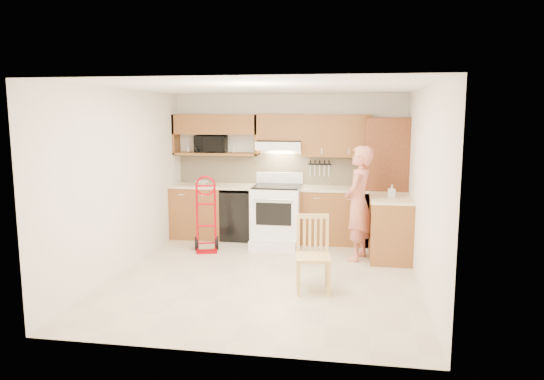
% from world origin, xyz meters
% --- Properties ---
extents(floor, '(4.00, 4.50, 0.02)m').
position_xyz_m(floor, '(0.00, 0.00, -0.01)').
color(floor, beige).
rests_on(floor, ground).
extents(ceiling, '(4.00, 4.50, 0.02)m').
position_xyz_m(ceiling, '(0.00, 0.00, 2.51)').
color(ceiling, white).
rests_on(ceiling, ground).
extents(wall_back, '(4.00, 0.02, 2.50)m').
position_xyz_m(wall_back, '(0.00, 2.26, 1.25)').
color(wall_back, silver).
rests_on(wall_back, ground).
extents(wall_front, '(4.00, 0.02, 2.50)m').
position_xyz_m(wall_front, '(0.00, -2.26, 1.25)').
color(wall_front, silver).
rests_on(wall_front, ground).
extents(wall_left, '(0.02, 4.50, 2.50)m').
position_xyz_m(wall_left, '(-2.01, 0.00, 1.25)').
color(wall_left, silver).
rests_on(wall_left, ground).
extents(wall_right, '(0.02, 4.50, 2.50)m').
position_xyz_m(wall_right, '(2.01, 0.00, 1.25)').
color(wall_right, silver).
rests_on(wall_right, ground).
extents(backsplash, '(3.92, 0.03, 0.55)m').
position_xyz_m(backsplash, '(0.00, 2.23, 1.20)').
color(backsplash, beige).
rests_on(backsplash, wall_back).
extents(lower_cab_left, '(0.90, 0.60, 0.90)m').
position_xyz_m(lower_cab_left, '(-1.55, 1.95, 0.45)').
color(lower_cab_left, brown).
rests_on(lower_cab_left, ground).
extents(dishwasher, '(0.60, 0.60, 0.85)m').
position_xyz_m(dishwasher, '(-0.80, 1.95, 0.42)').
color(dishwasher, black).
rests_on(dishwasher, ground).
extents(lower_cab_right, '(1.14, 0.60, 0.90)m').
position_xyz_m(lower_cab_right, '(0.83, 1.95, 0.45)').
color(lower_cab_right, brown).
rests_on(lower_cab_right, ground).
extents(countertop_left, '(1.50, 0.63, 0.04)m').
position_xyz_m(countertop_left, '(-1.25, 1.95, 0.92)').
color(countertop_left, beige).
rests_on(countertop_left, lower_cab_left).
extents(countertop_right, '(1.14, 0.63, 0.04)m').
position_xyz_m(countertop_right, '(0.83, 1.95, 0.92)').
color(countertop_right, beige).
rests_on(countertop_right, lower_cab_right).
extents(cab_return_right, '(0.60, 1.00, 0.90)m').
position_xyz_m(cab_return_right, '(1.70, 1.15, 0.45)').
color(cab_return_right, brown).
rests_on(cab_return_right, ground).
extents(countertop_return, '(0.63, 1.00, 0.04)m').
position_xyz_m(countertop_return, '(1.70, 1.15, 0.92)').
color(countertop_return, beige).
rests_on(countertop_return, cab_return_right).
extents(pantry_tall, '(0.70, 0.60, 2.10)m').
position_xyz_m(pantry_tall, '(1.65, 1.95, 1.05)').
color(pantry_tall, brown).
rests_on(pantry_tall, ground).
extents(upper_cab_left, '(1.50, 0.33, 0.34)m').
position_xyz_m(upper_cab_left, '(-1.25, 2.08, 1.98)').
color(upper_cab_left, brown).
rests_on(upper_cab_left, wall_back).
extents(upper_shelf_mw, '(1.50, 0.33, 0.04)m').
position_xyz_m(upper_shelf_mw, '(-1.25, 2.08, 1.47)').
color(upper_shelf_mw, brown).
rests_on(upper_shelf_mw, wall_back).
extents(upper_cab_center, '(0.76, 0.33, 0.44)m').
position_xyz_m(upper_cab_center, '(-0.12, 2.08, 1.94)').
color(upper_cab_center, brown).
rests_on(upper_cab_center, wall_back).
extents(upper_cab_right, '(1.14, 0.33, 0.70)m').
position_xyz_m(upper_cab_right, '(0.83, 2.08, 1.80)').
color(upper_cab_right, brown).
rests_on(upper_cab_right, wall_back).
extents(range_hood, '(0.76, 0.46, 0.14)m').
position_xyz_m(range_hood, '(-0.12, 2.02, 1.63)').
color(range_hood, white).
rests_on(range_hood, wall_back).
extents(knife_strip, '(0.40, 0.05, 0.29)m').
position_xyz_m(knife_strip, '(0.55, 2.21, 1.24)').
color(knife_strip, black).
rests_on(knife_strip, backsplash).
extents(microwave, '(0.57, 0.41, 0.30)m').
position_xyz_m(microwave, '(-1.34, 2.08, 1.64)').
color(microwave, black).
rests_on(microwave, upper_shelf_mw).
extents(range, '(0.80, 1.05, 1.17)m').
position_xyz_m(range, '(-0.12, 1.63, 0.59)').
color(range, white).
rests_on(range, ground).
extents(person, '(0.56, 0.71, 1.71)m').
position_xyz_m(person, '(1.21, 1.00, 0.85)').
color(person, '#C96F5D').
rests_on(person, ground).
extents(hand_truck, '(0.52, 0.50, 1.09)m').
position_xyz_m(hand_truck, '(-1.15, 1.07, 0.54)').
color(hand_truck, '#AC000B').
rests_on(hand_truck, ground).
extents(dining_chair, '(0.48, 0.51, 0.93)m').
position_xyz_m(dining_chair, '(0.68, -0.48, 0.47)').
color(dining_chair, '#DEB46B').
rests_on(dining_chair, ground).
extents(soap_bottle, '(0.11, 0.11, 0.19)m').
position_xyz_m(soap_bottle, '(1.70, 1.13, 1.03)').
color(soap_bottle, white).
rests_on(soap_bottle, countertop_return).
extents(bowl, '(0.24, 0.24, 0.06)m').
position_xyz_m(bowl, '(-1.49, 1.95, 0.97)').
color(bowl, white).
rests_on(bowl, countertop_left).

